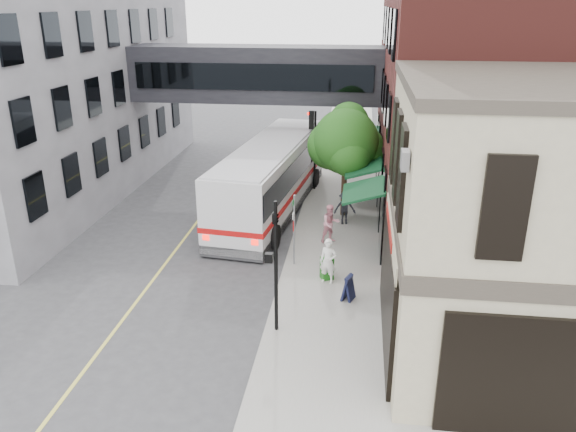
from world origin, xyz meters
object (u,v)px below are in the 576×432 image
(pedestrian_c, at_px, (345,208))
(newspaper_box, at_px, (327,268))
(sandwich_board, at_px, (348,288))
(pedestrian_b, at_px, (331,224))
(bus, at_px, (272,174))
(pedestrian_a, at_px, (328,261))

(pedestrian_c, distance_m, newspaper_box, 5.93)
(newspaper_box, distance_m, sandwich_board, 1.79)
(pedestrian_b, bearing_deg, newspaper_box, -117.57)
(bus, height_order, pedestrian_c, bus)
(pedestrian_a, height_order, sandwich_board, pedestrian_a)
(pedestrian_a, bearing_deg, pedestrian_b, 105.11)
(pedestrian_a, bearing_deg, newspaper_box, 113.14)
(bus, relative_size, sandwich_board, 13.97)
(newspaper_box, bearing_deg, pedestrian_c, 60.52)
(bus, distance_m, pedestrian_b, 5.36)
(bus, bearing_deg, newspaper_box, -66.50)
(pedestrian_b, relative_size, pedestrian_c, 1.07)
(pedestrian_b, height_order, newspaper_box, pedestrian_b)
(pedestrian_b, bearing_deg, bus, 99.94)
(pedestrian_a, distance_m, pedestrian_b, 3.92)
(sandwich_board, bearing_deg, pedestrian_a, 144.87)
(pedestrian_a, xyz_separation_m, pedestrian_c, (0.43, 6.20, -0.07))
(bus, height_order, pedestrian_b, bus)
(bus, relative_size, pedestrian_c, 8.10)
(bus, xyz_separation_m, newspaper_box, (3.36, -7.73, -1.37))
(bus, bearing_deg, pedestrian_a, -66.97)
(pedestrian_b, xyz_separation_m, newspaper_box, (0.07, -3.61, -0.43))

